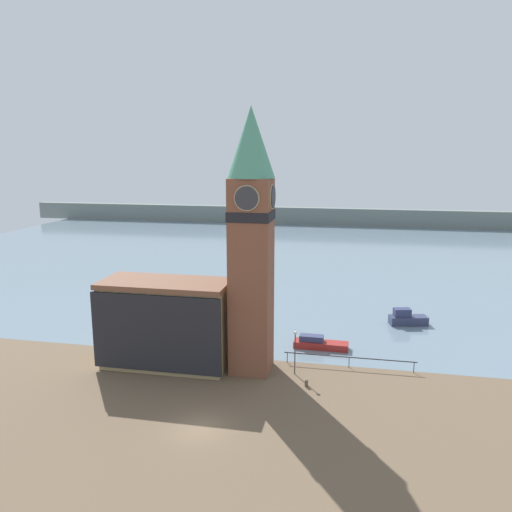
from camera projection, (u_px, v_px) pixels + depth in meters
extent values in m
plane|color=brown|center=(200.00, 429.00, 37.77)|extent=(160.00, 160.00, 0.00)
cube|color=slate|center=(303.00, 250.00, 108.66)|extent=(160.00, 120.00, 0.00)
cube|color=slate|center=(317.00, 216.00, 146.58)|extent=(180.00, 3.00, 5.00)
cube|color=#232328|center=(349.00, 357.00, 48.47)|extent=(12.75, 0.08, 0.08)
cylinder|color=#232328|center=(287.00, 357.00, 49.74)|extent=(0.07, 0.07, 1.05)
cylinder|color=#232328|center=(349.00, 362.00, 48.58)|extent=(0.07, 0.07, 1.05)
cylinder|color=#232328|center=(414.00, 367.00, 47.41)|extent=(0.07, 0.07, 1.05)
cube|color=brown|center=(251.00, 278.00, 46.38)|extent=(3.72, 3.72, 18.33)
cube|color=black|center=(251.00, 215.00, 45.22)|extent=(3.84, 3.84, 0.90)
cylinder|color=tan|center=(247.00, 198.00, 43.02)|extent=(2.27, 0.12, 2.27)
cylinder|color=#333338|center=(246.00, 198.00, 42.94)|extent=(2.06, 0.12, 2.06)
cylinder|color=tan|center=(272.00, 197.00, 44.50)|extent=(0.12, 2.27, 2.27)
cylinder|color=#333338|center=(273.00, 197.00, 44.48)|extent=(0.12, 2.06, 2.06)
cone|color=#4C9375|center=(251.00, 142.00, 43.91)|extent=(4.28, 4.28, 6.28)
cube|color=tan|center=(166.00, 326.00, 48.69)|extent=(12.02, 5.22, 8.01)
cube|color=brown|center=(165.00, 283.00, 47.84)|extent=(12.42, 5.62, 0.50)
cube|color=#232328|center=(155.00, 334.00, 46.01)|extent=(12.52, 0.30, 7.37)
cube|color=maroon|center=(321.00, 345.00, 53.40)|extent=(5.81, 1.69, 0.74)
cube|color=navy|center=(311.00, 338.00, 53.48)|extent=(2.57, 1.15, 0.63)
cube|color=#333856|center=(408.00, 320.00, 60.85)|extent=(4.77, 2.62, 1.06)
cube|color=navy|center=(402.00, 312.00, 60.63)|extent=(2.19, 1.58, 0.97)
cylinder|color=brown|center=(306.00, 384.00, 44.61)|extent=(0.30, 0.30, 0.51)
sphere|color=brown|center=(306.00, 381.00, 44.56)|extent=(0.31, 0.31, 0.31)
cylinder|color=#2D2D33|center=(295.00, 354.00, 46.80)|extent=(0.10, 0.10, 4.01)
sphere|color=silver|center=(295.00, 333.00, 46.38)|extent=(0.32, 0.32, 0.32)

